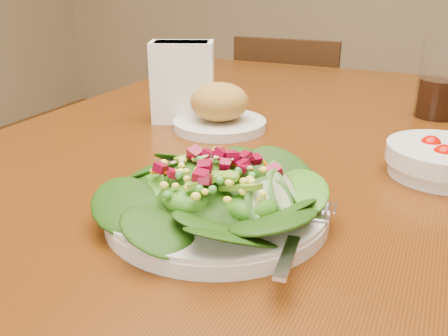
{
  "coord_description": "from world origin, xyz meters",
  "views": [
    {
      "loc": [
        0.26,
        -0.74,
        1.02
      ],
      "look_at": [
        0.04,
        -0.26,
        0.8
      ],
      "focal_mm": 40.0,
      "sensor_mm": 36.0,
      "label": 1
    }
  ],
  "objects": [
    {
      "name": "napkin_holder",
      "position": [
        -0.18,
        0.05,
        0.83
      ],
      "size": [
        0.13,
        0.1,
        0.15
      ],
      "rotation": [
        0.0,
        0.0,
        0.39
      ],
      "color": "white",
      "rests_on": "dining_table"
    },
    {
      "name": "tomato_bowl",
      "position": [
        0.27,
        -0.04,
        0.77
      ],
      "size": [
        0.15,
        0.15,
        0.05
      ],
      "color": "silver",
      "rests_on": "dining_table"
    },
    {
      "name": "bread_plate",
      "position": [
        -0.1,
        0.03,
        0.78
      ],
      "size": [
        0.16,
        0.16,
        0.08
      ],
      "color": "silver",
      "rests_on": "dining_table"
    },
    {
      "name": "dining_table",
      "position": [
        0.0,
        0.0,
        0.65
      ],
      "size": [
        0.9,
        1.4,
        0.75
      ],
      "color": "#52290C",
      "rests_on": "ground_plane"
    },
    {
      "name": "drinking_glass",
      "position": [
        0.25,
        0.27,
        0.81
      ],
      "size": [
        0.08,
        0.08,
        0.15
      ],
      "color": "silver",
      "rests_on": "dining_table"
    },
    {
      "name": "chair_far",
      "position": [
        -0.24,
        0.95,
        0.43
      ],
      "size": [
        0.38,
        0.39,
        0.8
      ],
      "rotation": [
        0.0,
        0.0,
        3.17
      ],
      "color": "black",
      "rests_on": "ground_plane"
    },
    {
      "name": "salad_plate",
      "position": [
        0.05,
        -0.28,
        0.78
      ],
      "size": [
        0.26,
        0.25,
        0.07
      ],
      "rotation": [
        0.0,
        0.0,
        -0.31
      ],
      "color": "silver",
      "rests_on": "dining_table"
    }
  ]
}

